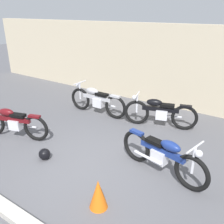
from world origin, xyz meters
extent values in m
plane|color=#56565B|center=(0.00, 0.00, 0.00)|extent=(40.00, 40.00, 0.00)
cube|color=beige|center=(0.00, 4.52, 1.37)|extent=(18.00, 0.30, 2.74)
cube|color=#B7B2A8|center=(0.00, -1.77, 0.06)|extent=(18.00, 0.24, 0.12)
sphere|color=black|center=(-1.02, -0.32, 0.13)|extent=(0.26, 0.26, 0.26)
cone|color=orange|center=(0.87, -0.81, 0.28)|extent=(0.32, 0.32, 0.55)
torus|color=black|center=(-0.23, 2.50, 0.37)|extent=(0.72, 0.30, 0.73)
torus|color=black|center=(1.06, 2.90, 0.37)|extent=(0.72, 0.30, 0.73)
cube|color=silver|center=(0.46, 2.72, 0.39)|extent=(0.37, 0.29, 0.28)
cube|color=black|center=(0.41, 2.70, 0.55)|extent=(1.01, 0.40, 0.12)
ellipsoid|color=black|center=(0.24, 2.65, 0.73)|extent=(0.48, 0.32, 0.20)
cube|color=black|center=(0.59, 2.76, 0.68)|extent=(0.44, 0.29, 0.08)
cube|color=black|center=(1.06, 2.90, 0.71)|extent=(0.34, 0.21, 0.06)
cylinder|color=silver|center=(-0.23, 2.50, 0.64)|extent=(0.06, 0.06, 0.55)
cylinder|color=silver|center=(-0.23, 2.50, 0.92)|extent=(0.21, 0.56, 0.04)
sphere|color=silver|center=(-0.31, 2.48, 0.82)|extent=(0.14, 0.14, 0.14)
cylinder|color=silver|center=(0.62, 2.89, 0.32)|extent=(0.69, 0.27, 0.06)
torus|color=black|center=(-1.86, 0.16, 0.35)|extent=(0.70, 0.30, 0.70)
cube|color=silver|center=(-2.43, -0.03, 0.37)|extent=(0.35, 0.28, 0.27)
cube|color=#590F14|center=(-2.48, -0.04, 0.52)|extent=(0.97, 0.40, 0.12)
ellipsoid|color=#590F14|center=(-2.64, -0.10, 0.70)|extent=(0.46, 0.31, 0.19)
cube|color=black|center=(-2.31, 0.01, 0.65)|extent=(0.42, 0.28, 0.08)
cube|color=#590F14|center=(-1.86, 0.16, 0.68)|extent=(0.33, 0.21, 0.06)
cylinder|color=silver|center=(-2.28, 0.14, 0.30)|extent=(0.66, 0.26, 0.06)
torus|color=black|center=(2.02, 0.53, 0.36)|extent=(0.73, 0.24, 0.73)
torus|color=black|center=(0.70, 0.81, 0.36)|extent=(0.73, 0.24, 0.73)
cube|color=silver|center=(1.31, 0.68, 0.38)|extent=(0.35, 0.26, 0.28)
cube|color=navy|center=(1.36, 0.67, 0.54)|extent=(1.02, 0.31, 0.12)
ellipsoid|color=navy|center=(1.53, 0.63, 0.72)|extent=(0.47, 0.29, 0.20)
cube|color=black|center=(1.18, 0.70, 0.67)|extent=(0.43, 0.26, 0.08)
cube|color=navy|center=(0.70, 0.81, 0.70)|extent=(0.34, 0.18, 0.06)
cylinder|color=silver|center=(2.02, 0.53, 0.64)|extent=(0.06, 0.06, 0.55)
cylinder|color=silver|center=(2.02, 0.53, 0.91)|extent=(0.16, 0.57, 0.04)
sphere|color=silver|center=(2.09, 0.51, 0.81)|extent=(0.14, 0.14, 0.14)
cylinder|color=silver|center=(1.09, 0.60, 0.31)|extent=(0.70, 0.20, 0.06)
torus|color=black|center=(-2.34, 2.44, 0.37)|extent=(0.75, 0.11, 0.75)
torus|color=black|center=(-0.96, 2.47, 0.37)|extent=(0.75, 0.11, 0.75)
cube|color=silver|center=(-1.60, 2.46, 0.39)|extent=(0.33, 0.21, 0.29)
cube|color=#ADADB2|center=(-1.65, 2.46, 0.56)|extent=(1.05, 0.13, 0.12)
ellipsoid|color=#ADADB2|center=(-1.83, 2.45, 0.74)|extent=(0.46, 0.22, 0.21)
cube|color=black|center=(-1.47, 2.46, 0.69)|extent=(0.41, 0.19, 0.08)
cube|color=#ADADB2|center=(-0.96, 2.47, 0.72)|extent=(0.33, 0.13, 0.06)
cylinder|color=silver|center=(-2.34, 2.44, 0.66)|extent=(0.06, 0.06, 0.56)
cylinder|color=silver|center=(-2.34, 2.44, 0.94)|extent=(0.05, 0.60, 0.04)
sphere|color=silver|center=(-2.42, 2.44, 0.84)|extent=(0.14, 0.14, 0.14)
cylinder|color=silver|center=(-1.40, 2.59, 0.32)|extent=(0.72, 0.08, 0.06)
camera|label=1|loc=(2.92, -3.39, 3.14)|focal=39.51mm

